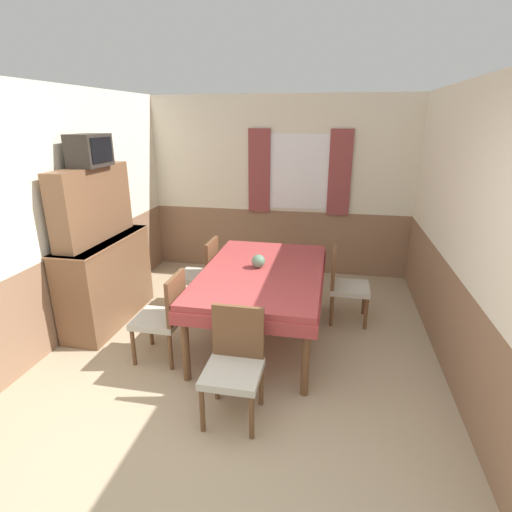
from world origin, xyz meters
TOP-DOWN VIEW (x-y plane):
  - ground_plane at (0.00, 0.00)m, footprint 16.00×16.00m
  - wall_back at (0.02, 3.87)m, footprint 4.26×0.09m
  - wall_left at (-1.96, 1.93)m, footprint 0.05×4.25m
  - wall_right at (1.96, 1.93)m, footprint 0.05×4.25m
  - dining_table at (0.14, 1.78)m, footprint 1.26×1.96m
  - chair_left_far at (-0.72, 2.36)m, footprint 0.44×0.44m
  - chair_head_near at (0.14, 0.57)m, footprint 0.44×0.44m
  - chair_left_near at (-0.72, 1.21)m, footprint 0.44×0.44m
  - chair_right_far at (0.99, 2.36)m, footprint 0.44×0.44m
  - sideboard at (-1.71, 1.82)m, footprint 0.46×1.35m
  - tv at (-1.70, 1.83)m, footprint 0.29×0.46m
  - vase at (0.08, 1.85)m, footprint 0.14×0.14m

SIDE VIEW (x-z plane):
  - ground_plane at x=0.00m, z-range 0.00..0.00m
  - chair_left_far at x=-0.72m, z-range 0.03..0.92m
  - chair_head_near at x=0.14m, z-range 0.03..0.92m
  - chair_left_near at x=-0.72m, z-range 0.03..0.92m
  - chair_right_far at x=0.99m, z-range 0.03..0.92m
  - dining_table at x=0.14m, z-range 0.29..1.07m
  - sideboard at x=-1.71m, z-range -0.14..1.65m
  - vase at x=0.08m, z-range 0.78..0.92m
  - wall_left at x=-1.96m, z-range 0.00..2.60m
  - wall_right at x=1.96m, z-range 0.00..2.60m
  - wall_back at x=0.02m, z-range 0.01..2.61m
  - tv at x=-1.70m, z-range 1.79..2.12m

